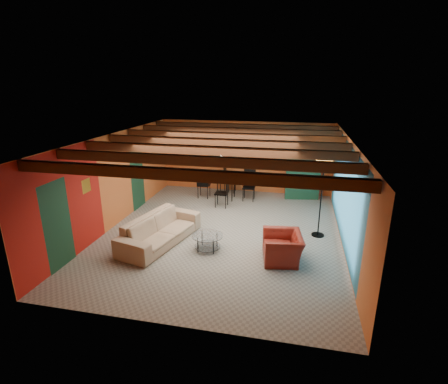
% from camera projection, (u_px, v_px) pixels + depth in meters
% --- Properties ---
extents(room, '(6.52, 8.01, 2.71)m').
position_uv_depth(room, '(223.00, 150.00, 9.12)').
color(room, gray).
rests_on(room, ground).
extents(sofa, '(1.58, 2.72, 0.75)m').
position_uv_depth(sofa, '(160.00, 230.00, 9.03)').
color(sofa, '#9C7F64').
rests_on(sofa, ground).
extents(armchair, '(1.05, 1.16, 0.67)m').
position_uv_depth(armchair, '(283.00, 247.00, 8.16)').
color(armchair, maroon).
rests_on(armchair, ground).
extents(coffee_table, '(0.79, 0.79, 0.41)m').
position_uv_depth(coffee_table, '(208.00, 242.00, 8.70)').
color(coffee_table, silver).
rests_on(coffee_table, ground).
extents(dining_table, '(2.17, 2.17, 1.11)m').
position_uv_depth(dining_table, '(226.00, 184.00, 12.37)').
color(dining_table, silver).
rests_on(dining_table, ground).
extents(armoire, '(1.26, 0.77, 2.07)m').
position_uv_depth(armoire, '(303.00, 170.00, 12.42)').
color(armoire, maroon).
rests_on(armoire, ground).
extents(floor_lamp, '(0.50, 0.50, 2.14)m').
position_uv_depth(floor_lamp, '(321.00, 199.00, 9.23)').
color(floor_lamp, black).
rests_on(floor_lamp, ground).
extents(ceiling_fan, '(1.50, 1.50, 0.44)m').
position_uv_depth(ceiling_fan, '(222.00, 151.00, 9.01)').
color(ceiling_fan, '#472614').
rests_on(ceiling_fan, ceiling).
extents(painting, '(1.05, 0.03, 0.65)m').
position_uv_depth(painting, '(222.00, 149.00, 13.10)').
color(painting, black).
rests_on(painting, wall_back).
extents(potted_plant, '(0.59, 0.55, 0.52)m').
position_uv_depth(potted_plant, '(306.00, 134.00, 12.02)').
color(potted_plant, '#26661E').
rests_on(potted_plant, armoire).
extents(vase, '(0.19, 0.19, 0.19)m').
position_uv_depth(vase, '(226.00, 167.00, 12.17)').
color(vase, orange).
rests_on(vase, dining_table).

